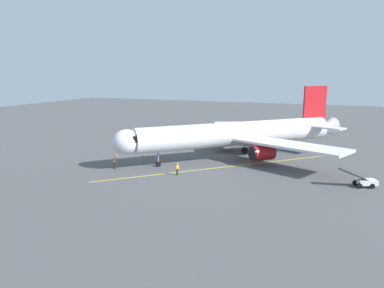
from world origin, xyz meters
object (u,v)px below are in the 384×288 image
airplane (239,134)px  belt_loader_near_nose (365,181)px  safety_cone_nose_left (116,155)px  safety_cone_nose_right (144,155)px  safety_cone_wing_port (162,159)px  ground_crew_wing_walker (177,169)px  ground_crew_marshaller (115,163)px

airplane → belt_loader_near_nose: size_ratio=7.03×
airplane → safety_cone_nose_left: airplane is taller
safety_cone_nose_right → safety_cone_wing_port: same height
ground_crew_wing_walker → airplane: bearing=-111.5°
airplane → safety_cone_wing_port: size_ratio=60.18×
belt_loader_near_nose → airplane: bearing=-26.6°
ground_crew_wing_walker → safety_cone_nose_left: size_ratio=3.11×
airplane → safety_cone_nose_left: 20.75m
ground_crew_wing_walker → belt_loader_near_nose: size_ratio=0.36×
safety_cone_nose_left → safety_cone_nose_right: size_ratio=1.00×
ground_crew_wing_walker → safety_cone_nose_right: 12.82m
belt_loader_near_nose → safety_cone_nose_right: bearing=-7.6°
safety_cone_nose_left → safety_cone_wing_port: same height
ground_crew_wing_walker → safety_cone_nose_left: 15.79m
belt_loader_near_nose → safety_cone_wing_port: (29.12, -2.78, -0.44)m
airplane → safety_cone_nose_right: bearing=17.8°
airplane → safety_cone_wing_port: 13.06m
ground_crew_marshaller → safety_cone_wing_port: size_ratio=3.11×
airplane → ground_crew_wing_walker: bearing=68.5°
safety_cone_wing_port → ground_crew_wing_walker: bearing=130.4°
safety_cone_nose_right → safety_cone_wing_port: size_ratio=1.00×
safety_cone_wing_port → airplane: bearing=-149.0°
ground_crew_marshaller → safety_cone_nose_left: ground_crew_marshaller is taller
safety_cone_wing_port → safety_cone_nose_right: bearing=-21.4°
safety_cone_nose_right → airplane: bearing=-162.2°
safety_cone_wing_port → safety_cone_nose_left: bearing=-1.0°
safety_cone_nose_left → ground_crew_wing_walker: bearing=154.8°
ground_crew_wing_walker → safety_cone_nose_right: size_ratio=3.11×
safety_cone_nose_right → safety_cone_wing_port: (-4.23, 1.65, 0.00)m
airplane → safety_cone_nose_right: size_ratio=60.18×
ground_crew_marshaller → ground_crew_wing_walker: same height
ground_crew_marshaller → ground_crew_wing_walker: (-9.85, -0.29, 0.00)m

